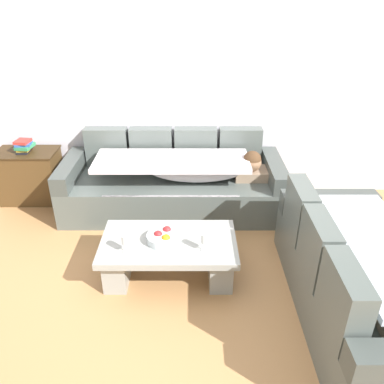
{
  "coord_description": "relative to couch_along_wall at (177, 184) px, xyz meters",
  "views": [
    {
      "loc": [
        0.22,
        -2.39,
        2.38
      ],
      "look_at": [
        0.21,
        1.01,
        0.55
      ],
      "focal_mm": 36.25,
      "sensor_mm": 36.0,
      "label": 1
    }
  ],
  "objects": [
    {
      "name": "coffee_table",
      "position": [
        -0.03,
        -1.21,
        -0.09
      ],
      "size": [
        1.2,
        0.68,
        0.38
      ],
      "color": "#969994",
      "rests_on": "ground_plane"
    },
    {
      "name": "wine_glass_near_left",
      "position": [
        -0.37,
        -1.37,
        0.17
      ],
      "size": [
        0.07,
        0.07,
        0.17
      ],
      "color": "silver",
      "rests_on": "coffee_table"
    },
    {
      "name": "side_cabinet",
      "position": [
        -1.79,
        0.22,
        -0.01
      ],
      "size": [
        0.72,
        0.44,
        0.64
      ],
      "color": "#4F371C",
      "rests_on": "ground_plane"
    },
    {
      "name": "ground_plane",
      "position": [
        -0.04,
        -1.63,
        -0.33
      ],
      "size": [
        14.0,
        14.0,
        0.0
      ],
      "primitive_type": "plane",
      "color": "#B47F4D"
    },
    {
      "name": "back_wall",
      "position": [
        -0.04,
        0.52,
        1.02
      ],
      "size": [
        9.0,
        0.1,
        2.7
      ],
      "primitive_type": "cube",
      "color": "silver",
      "rests_on": "ground_plane"
    },
    {
      "name": "book_stack_on_cabinet",
      "position": [
        -1.79,
        0.22,
        0.39
      ],
      "size": [
        0.2,
        0.23,
        0.15
      ],
      "color": "black",
      "rests_on": "side_cabinet"
    },
    {
      "name": "wine_glass_near_right",
      "position": [
        0.29,
        -1.35,
        0.17
      ],
      "size": [
        0.07,
        0.07,
        0.17
      ],
      "color": "silver",
      "rests_on": "coffee_table"
    },
    {
      "name": "fruit_bowl",
      "position": [
        -0.08,
        -1.22,
        0.09
      ],
      "size": [
        0.28,
        0.28,
        0.1
      ],
      "color": "silver",
      "rests_on": "coffee_table"
    },
    {
      "name": "couch_along_wall",
      "position": [
        0.0,
        0.0,
        0.0
      ],
      "size": [
        2.5,
        0.92,
        0.88
      ],
      "color": "#525A56",
      "rests_on": "ground_plane"
    },
    {
      "name": "couch_near_window",
      "position": [
        1.48,
        -1.69,
        0.01
      ],
      "size": [
        0.92,
        1.99,
        0.88
      ],
      "rotation": [
        0.0,
        0.0,
        1.57
      ],
      "color": "#525A56",
      "rests_on": "ground_plane"
    }
  ]
}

